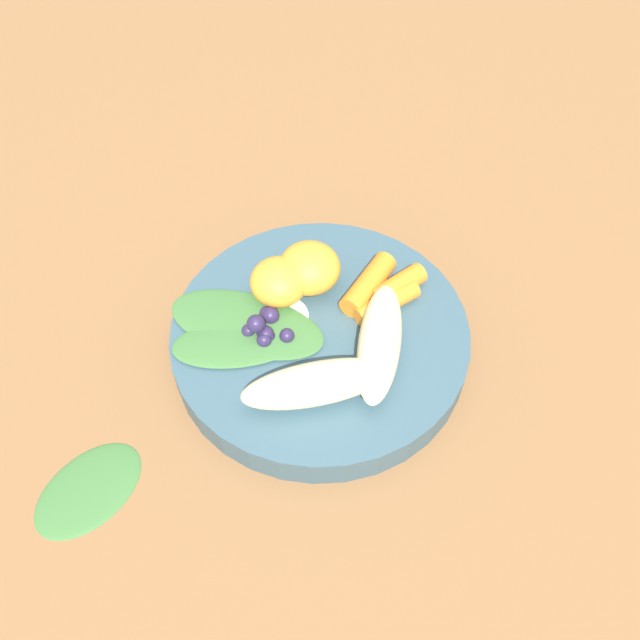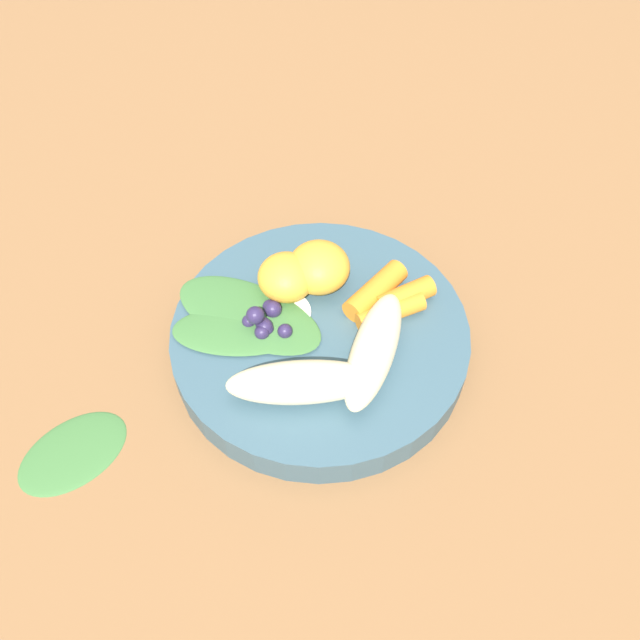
{
  "view_description": "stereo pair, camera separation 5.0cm",
  "coord_description": "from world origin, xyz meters",
  "views": [
    {
      "loc": [
        0.01,
        -0.3,
        0.43
      ],
      "look_at": [
        0.0,
        0.0,
        0.04
      ],
      "focal_mm": 35.6,
      "sensor_mm": 36.0,
      "label": 1
    },
    {
      "loc": [
        0.06,
        -0.3,
        0.43
      ],
      "look_at": [
        0.0,
        0.0,
        0.04
      ],
      "focal_mm": 35.6,
      "sensor_mm": 36.0,
      "label": 2
    }
  ],
  "objects": [
    {
      "name": "kale_leaf_stray",
      "position": [
        -0.16,
        -0.13,
        0.0
      ],
      "size": [
        0.1,
        0.1,
        0.01
      ],
      "primitive_type": "ellipsoid",
      "rotation": [
        0.0,
        0.0,
        4.04
      ],
      "color": "#3D7038",
      "rests_on": "ground_plane"
    },
    {
      "name": "kale_leaf_left",
      "position": [
        -0.06,
        0.0,
        0.03
      ],
      "size": [
        0.14,
        0.1,
        0.0
      ],
      "primitive_type": "ellipsoid",
      "rotation": [
        0.0,
        0.0,
        9.13
      ],
      "color": "#3D7038",
      "rests_on": "bowl"
    },
    {
      "name": "carrot_front",
      "position": [
        0.05,
        0.02,
        0.04
      ],
      "size": [
        0.06,
        0.05,
        0.02
      ],
      "primitive_type": "cylinder",
      "rotation": [
        0.0,
        1.57,
        6.9
      ],
      "color": "orange",
      "rests_on": "bowl"
    },
    {
      "name": "orange_segment_near",
      "position": [
        -0.03,
        0.03,
        0.05
      ],
      "size": [
        0.05,
        0.05,
        0.04
      ],
      "primitive_type": "ellipsoid",
      "color": "#F4A833",
      "rests_on": "bowl"
    },
    {
      "name": "banana_peeled_left",
      "position": [
        0.05,
        -0.02,
        0.04
      ],
      "size": [
        0.05,
        0.11,
        0.03
      ],
      "primitive_type": "ellipsoid",
      "rotation": [
        0.0,
        0.0,
        7.73
      ],
      "color": "beige",
      "rests_on": "bowl"
    },
    {
      "name": "coconut_shred_patch",
      "position": [
        -0.03,
        0.01,
        0.03
      ],
      "size": [
        0.04,
        0.04,
        0.0
      ],
      "primitive_type": "cylinder",
      "color": "white",
      "rests_on": "bowl"
    },
    {
      "name": "banana_peeled_right",
      "position": [
        -0.0,
        -0.06,
        0.04
      ],
      "size": [
        0.12,
        0.06,
        0.03
      ],
      "primitive_type": "ellipsoid",
      "rotation": [
        0.0,
        0.0,
        6.55
      ],
      "color": "beige",
      "rests_on": "bowl"
    },
    {
      "name": "carrot_mid_right",
      "position": [
        0.04,
        0.04,
        0.04
      ],
      "size": [
        0.05,
        0.06,
        0.02
      ],
      "primitive_type": "cylinder",
      "rotation": [
        0.0,
        1.57,
        7.34
      ],
      "color": "orange",
      "rests_on": "bowl"
    },
    {
      "name": "bowl",
      "position": [
        0.0,
        0.0,
        0.01
      ],
      "size": [
        0.24,
        0.24,
        0.03
      ],
      "primitive_type": "cylinder",
      "color": "#385666",
      "rests_on": "ground_plane"
    },
    {
      "name": "blueberry_pile",
      "position": [
        -0.04,
        -0.01,
        0.04
      ],
      "size": [
        0.04,
        0.04,
        0.03
      ],
      "color": "#2D234C",
      "rests_on": "bowl"
    },
    {
      "name": "ground_plane",
      "position": [
        0.0,
        0.0,
        0.0
      ],
      "size": [
        2.4,
        2.4,
        0.0
      ],
      "primitive_type": "plane",
      "color": "brown"
    },
    {
      "name": "kale_leaf_right",
      "position": [
        -0.06,
        -0.02,
        0.03
      ],
      "size": [
        0.11,
        0.07,
        0.0
      ],
      "primitive_type": "ellipsoid",
      "rotation": [
        0.0,
        0.0,
        9.61
      ],
      "color": "#3D7038",
      "rests_on": "bowl"
    },
    {
      "name": "orange_segment_far",
      "position": [
        -0.01,
        0.05,
        0.05
      ],
      "size": [
        0.05,
        0.05,
        0.04
      ],
      "primitive_type": "ellipsoid",
      "color": "#F4A833",
      "rests_on": "bowl"
    },
    {
      "name": "carrot_mid_left",
      "position": [
        0.06,
        0.04,
        0.04
      ],
      "size": [
        0.05,
        0.05,
        0.02
      ],
      "primitive_type": "cylinder",
      "rotation": [
        0.0,
        1.57,
        6.98
      ],
      "color": "orange",
      "rests_on": "bowl"
    }
  ]
}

